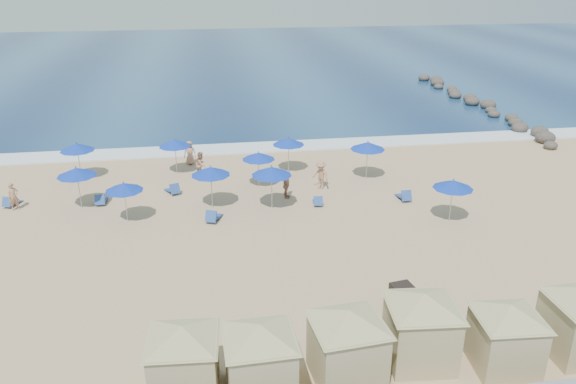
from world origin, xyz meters
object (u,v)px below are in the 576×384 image
at_px(umbrella_0, 76,172).
at_px(cabana_1, 260,350).
at_px(umbrella_2, 124,187).
at_px(umbrella_6, 258,156).
at_px(cabana_3, 422,319).
at_px(trash_bin, 402,295).
at_px(cabana_2, 348,336).
at_px(rock_jetty, 478,103).
at_px(umbrella_5, 272,171).
at_px(beachgoer_0, 13,197).
at_px(umbrella_3, 175,143).
at_px(beachgoer_1, 201,165).
at_px(cabana_0, 183,351).
at_px(beachgoer_2, 286,185).
at_px(beachgoer_4, 190,153).
at_px(beachgoer_3, 321,175).
at_px(umbrella_8, 368,146).
at_px(cabana_4, 507,328).
at_px(umbrella_4, 211,171).
at_px(umbrella_7, 288,141).
at_px(umbrella_1, 77,147).
at_px(umbrella_9, 453,184).

bearing_deg(umbrella_0, cabana_1, -62.39).
bearing_deg(umbrella_2, umbrella_6, 27.64).
distance_m(cabana_3, umbrella_2, 17.17).
height_order(trash_bin, cabana_2, cabana_2).
height_order(rock_jetty, umbrella_6, umbrella_6).
relative_size(trash_bin, umbrella_6, 0.37).
height_order(umbrella_5, beachgoer_0, umbrella_5).
height_order(umbrella_3, beachgoer_1, umbrella_3).
xyz_separation_m(trash_bin, cabana_0, (-8.50, -3.76, 1.19)).
bearing_deg(beachgoer_2, umbrella_0, 114.87).
xyz_separation_m(cabana_3, umbrella_6, (-3.74, 16.93, 0.28)).
relative_size(umbrella_2, beachgoer_4, 1.38).
xyz_separation_m(cabana_2, beachgoer_3, (2.59, 16.53, -0.80)).
bearing_deg(umbrella_8, cabana_4, -91.46).
bearing_deg(umbrella_8, cabana_1, -115.71).
height_order(cabana_1, beachgoer_1, cabana_1).
relative_size(umbrella_5, beachgoer_2, 1.59).
xyz_separation_m(umbrella_3, beachgoer_3, (8.68, -4.11, -1.15)).
distance_m(umbrella_4, umbrella_5, 3.36).
height_order(umbrella_7, beachgoer_2, umbrella_7).
relative_size(umbrella_5, umbrella_6, 1.12).
relative_size(cabana_4, umbrella_7, 1.83).
xyz_separation_m(cabana_4, beachgoer_4, (-10.60, 22.43, -0.73)).
bearing_deg(beachgoer_2, umbrella_2, 128.72).
bearing_deg(umbrella_0, beachgoer_2, -1.74).
height_order(cabana_0, umbrella_0, cabana_0).
bearing_deg(umbrella_2, cabana_0, -76.34).
distance_m(cabana_3, cabana_4, 2.79).
height_order(cabana_0, umbrella_6, cabana_0).
relative_size(beachgoer_1, beachgoer_3, 0.96).
bearing_deg(trash_bin, umbrella_8, 70.02).
xyz_separation_m(umbrella_2, beachgoer_2, (8.81, 1.89, -1.16)).
distance_m(umbrella_7, beachgoer_3, 3.81).
height_order(umbrella_3, umbrella_8, umbrella_8).
bearing_deg(umbrella_1, beachgoer_2, -22.15).
height_order(trash_bin, beachgoer_0, beachgoer_0).
height_order(rock_jetty, cabana_2, cabana_2).
bearing_deg(cabana_2, umbrella_9, 52.58).
height_order(cabana_1, cabana_3, cabana_3).
bearing_deg(rock_jetty, beachgoer_0, -153.03).
bearing_deg(beachgoer_3, cabana_2, -48.08).
xyz_separation_m(umbrella_0, beachgoer_2, (11.56, -0.35, -1.33)).
distance_m(cabana_4, umbrella_2, 19.55).
relative_size(cabana_3, beachgoer_1, 2.77).
xyz_separation_m(cabana_2, umbrella_8, (5.84, 17.85, 0.48)).
xyz_separation_m(umbrella_1, beachgoer_1, (7.56, -0.90, -1.25)).
bearing_deg(umbrella_1, umbrella_7, -2.84).
bearing_deg(umbrella_8, umbrella_2, -163.34).
height_order(umbrella_7, beachgoer_4, umbrella_7).
xyz_separation_m(umbrella_4, beachgoer_2, (4.30, 0.67, -1.34)).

